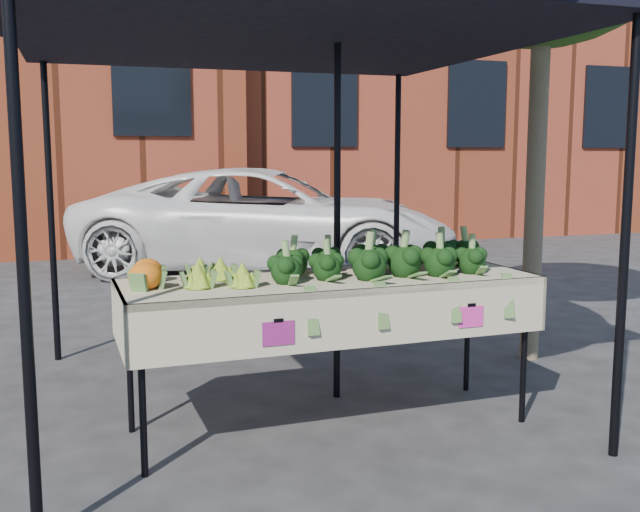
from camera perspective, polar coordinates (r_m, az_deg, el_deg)
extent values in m
plane|color=#252527|center=(4.48, 4.23, -13.14)|extent=(90.00, 90.00, 0.00)
cube|color=beige|center=(4.33, 0.82, -7.57)|extent=(2.43, 0.88, 0.90)
cube|color=#F22D8C|center=(3.77, -3.52, -6.00)|extent=(0.17, 0.01, 0.12)
cube|color=#E82B9F|center=(4.19, 11.70, -4.74)|extent=(0.17, 0.01, 0.12)
ellipsoid|color=black|center=(4.36, 4.78, 0.10)|extent=(1.45, 0.55, 0.23)
ellipsoid|color=#9CB12D|center=(4.09, -8.17, -0.84)|extent=(0.41, 0.55, 0.18)
ellipsoid|color=orange|center=(4.08, -13.37, -1.13)|extent=(0.21, 0.41, 0.16)
imported|color=white|center=(10.17, -4.18, 13.31)|extent=(2.25, 2.74, 5.15)
cube|color=maroon|center=(18.67, 9.99, 15.89)|extent=(12.00, 8.00, 8.50)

